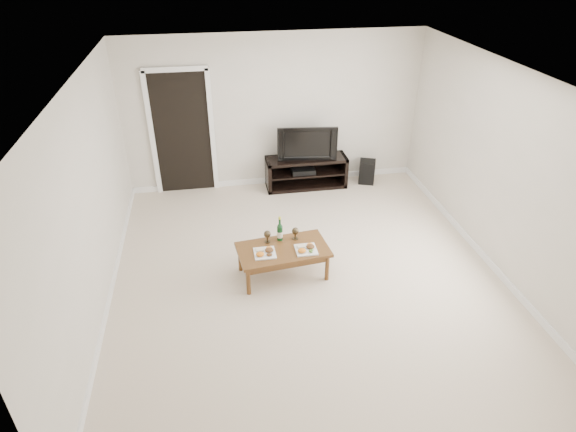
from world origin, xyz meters
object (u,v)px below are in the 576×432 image
at_px(subwoofer, 367,172).
at_px(television, 307,142).
at_px(media_console, 306,172).
at_px(coffee_table, 283,262).

bearing_deg(subwoofer, television, -161.04).
relative_size(media_console, subwoofer, 3.42).
bearing_deg(television, coffee_table, -101.69).
bearing_deg(subwoofer, coffee_table, -108.36).
height_order(television, coffee_table, television).
distance_m(media_console, coffee_table, 2.59).
bearing_deg(television, media_console, 0.00).
distance_m(subwoofer, coffee_table, 3.11).
distance_m(television, subwoofer, 1.28).
xyz_separation_m(television, subwoofer, (1.11, -0.02, -0.64)).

